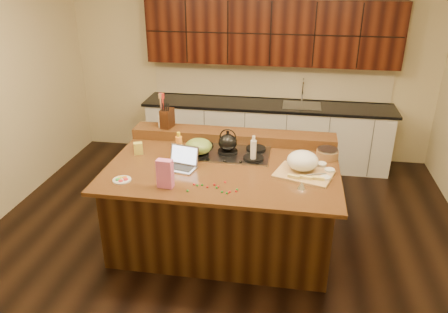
# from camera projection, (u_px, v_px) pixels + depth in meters

# --- Properties ---
(room) EXTENTS (5.52, 5.02, 2.72)m
(room) POSITION_uv_depth(u_px,v_px,m) (223.00, 127.00, 4.39)
(room) COLOR black
(room) RESTS_ON ground
(island) EXTENTS (2.40, 1.60, 0.92)m
(island) POSITION_uv_depth(u_px,v_px,m) (223.00, 203.00, 4.75)
(island) COLOR black
(island) RESTS_ON ground
(back_ledge) EXTENTS (2.40, 0.30, 0.12)m
(back_ledge) POSITION_uv_depth(u_px,v_px,m) (233.00, 136.00, 5.17)
(back_ledge) COLOR black
(back_ledge) RESTS_ON island
(cooktop) EXTENTS (0.92, 0.52, 0.05)m
(cooktop) POSITION_uv_depth(u_px,v_px,m) (228.00, 153.00, 4.83)
(cooktop) COLOR gray
(cooktop) RESTS_ON island
(back_counter) EXTENTS (3.70, 0.66, 2.40)m
(back_counter) POSITION_uv_depth(u_px,v_px,m) (268.00, 100.00, 6.50)
(back_counter) COLOR silver
(back_counter) RESTS_ON ground
(kettle) EXTENTS (0.22, 0.22, 0.19)m
(kettle) POSITION_uv_depth(u_px,v_px,m) (228.00, 142.00, 4.78)
(kettle) COLOR black
(kettle) RESTS_ON cooktop
(green_bowl) EXTENTS (0.37, 0.37, 0.16)m
(green_bowl) POSITION_uv_depth(u_px,v_px,m) (199.00, 146.00, 4.71)
(green_bowl) COLOR olive
(green_bowl) RESTS_ON cooktop
(laptop) EXTENTS (0.36, 0.30, 0.22)m
(laptop) POSITION_uv_depth(u_px,v_px,m) (182.00, 162.00, 4.51)
(laptop) COLOR #B7B7BC
(laptop) RESTS_ON island
(oil_bottle) EXTENTS (0.09, 0.09, 0.27)m
(oil_bottle) POSITION_uv_depth(u_px,v_px,m) (179.00, 149.00, 4.63)
(oil_bottle) COLOR orange
(oil_bottle) RESTS_ON island
(vinegar_bottle) EXTENTS (0.07, 0.07, 0.25)m
(vinegar_bottle) POSITION_uv_depth(u_px,v_px,m) (253.00, 151.00, 4.59)
(vinegar_bottle) COLOR silver
(vinegar_bottle) RESTS_ON island
(wooden_tray) EXTENTS (0.64, 0.54, 0.22)m
(wooden_tray) POSITION_uv_depth(u_px,v_px,m) (303.00, 164.00, 4.37)
(wooden_tray) COLOR tan
(wooden_tray) RESTS_ON island
(ramekin_a) EXTENTS (0.11, 0.11, 0.04)m
(ramekin_a) POSITION_uv_depth(u_px,v_px,m) (325.00, 179.00, 4.24)
(ramekin_a) COLOR white
(ramekin_a) RESTS_ON island
(ramekin_b) EXTENTS (0.13, 0.13, 0.04)m
(ramekin_b) POSITION_uv_depth(u_px,v_px,m) (321.00, 165.00, 4.53)
(ramekin_b) COLOR white
(ramekin_b) RESTS_ON island
(ramekin_c) EXTENTS (0.11, 0.11, 0.04)m
(ramekin_c) POSITION_uv_depth(u_px,v_px,m) (330.00, 171.00, 4.39)
(ramekin_c) COLOR white
(ramekin_c) RESTS_ON island
(strainer_bowl) EXTENTS (0.25, 0.25, 0.09)m
(strainer_bowl) POSITION_uv_depth(u_px,v_px,m) (327.00, 154.00, 4.72)
(strainer_bowl) COLOR #996B3F
(strainer_bowl) RESTS_ON island
(kitchen_timer) EXTENTS (0.10, 0.10, 0.07)m
(kitchen_timer) POSITION_uv_depth(u_px,v_px,m) (302.00, 185.00, 4.09)
(kitchen_timer) COLOR silver
(kitchen_timer) RESTS_ON island
(pink_bag) EXTENTS (0.16, 0.09, 0.28)m
(pink_bag) POSITION_uv_depth(u_px,v_px,m) (165.00, 174.00, 4.08)
(pink_bag) COLOR pink
(pink_bag) RESTS_ON island
(candy_plate) EXTENTS (0.22, 0.22, 0.01)m
(candy_plate) POSITION_uv_depth(u_px,v_px,m) (122.00, 180.00, 4.25)
(candy_plate) COLOR white
(candy_plate) RESTS_ON island
(package_box) EXTENTS (0.11, 0.10, 0.13)m
(package_box) POSITION_uv_depth(u_px,v_px,m) (138.00, 148.00, 4.81)
(package_box) COLOR #D0C749
(package_box) RESTS_ON island
(utensil_crock) EXTENTS (0.14, 0.14, 0.14)m
(utensil_crock) POSITION_uv_depth(u_px,v_px,m) (163.00, 122.00, 5.25)
(utensil_crock) COLOR white
(utensil_crock) RESTS_ON back_ledge
(knife_block) EXTENTS (0.15, 0.20, 0.23)m
(knife_block) POSITION_uv_depth(u_px,v_px,m) (167.00, 118.00, 5.22)
(knife_block) COLOR black
(knife_block) RESTS_ON back_ledge
(gumdrop_0) EXTENTS (0.02, 0.02, 0.02)m
(gumdrop_0) POSITION_uv_depth(u_px,v_px,m) (207.00, 187.00, 4.11)
(gumdrop_0) COLOR red
(gumdrop_0) RESTS_ON island
(gumdrop_1) EXTENTS (0.02, 0.02, 0.02)m
(gumdrop_1) POSITION_uv_depth(u_px,v_px,m) (202.00, 185.00, 4.15)
(gumdrop_1) COLOR #198C26
(gumdrop_1) RESTS_ON island
(gumdrop_2) EXTENTS (0.02, 0.02, 0.02)m
(gumdrop_2) POSITION_uv_depth(u_px,v_px,m) (218.00, 187.00, 4.12)
(gumdrop_2) COLOR red
(gumdrop_2) RESTS_ON island
(gumdrop_3) EXTENTS (0.02, 0.02, 0.02)m
(gumdrop_3) POSITION_uv_depth(u_px,v_px,m) (217.00, 187.00, 4.10)
(gumdrop_3) COLOR #198C26
(gumdrop_3) RESTS_ON island
(gumdrop_4) EXTENTS (0.02, 0.02, 0.02)m
(gumdrop_4) POSITION_uv_depth(u_px,v_px,m) (214.00, 185.00, 4.16)
(gumdrop_4) COLOR red
(gumdrop_4) RESTS_ON island
(gumdrop_5) EXTENTS (0.02, 0.02, 0.02)m
(gumdrop_5) POSITION_uv_depth(u_px,v_px,m) (227.00, 193.00, 4.01)
(gumdrop_5) COLOR #198C26
(gumdrop_5) RESTS_ON island
(gumdrop_6) EXTENTS (0.02, 0.02, 0.02)m
(gumdrop_6) POSITION_uv_depth(u_px,v_px,m) (194.00, 184.00, 4.16)
(gumdrop_6) COLOR red
(gumdrop_6) RESTS_ON island
(gumdrop_7) EXTENTS (0.02, 0.02, 0.02)m
(gumdrop_7) POSITION_uv_depth(u_px,v_px,m) (188.00, 191.00, 4.05)
(gumdrop_7) COLOR #198C26
(gumdrop_7) RESTS_ON island
(gumdrop_8) EXTENTS (0.02, 0.02, 0.02)m
(gumdrop_8) POSITION_uv_depth(u_px,v_px,m) (225.00, 182.00, 4.20)
(gumdrop_8) COLOR red
(gumdrop_8) RESTS_ON island
(gumdrop_9) EXTENTS (0.02, 0.02, 0.02)m
(gumdrop_9) POSITION_uv_depth(u_px,v_px,m) (237.00, 190.00, 4.07)
(gumdrop_9) COLOR #198C26
(gumdrop_9) RESTS_ON island
(gumdrop_10) EXTENTS (0.02, 0.02, 0.02)m
(gumdrop_10) POSITION_uv_depth(u_px,v_px,m) (228.00, 193.00, 4.01)
(gumdrop_10) COLOR red
(gumdrop_10) RESTS_ON island
(gumdrop_11) EXTENTS (0.02, 0.02, 0.02)m
(gumdrop_11) POSITION_uv_depth(u_px,v_px,m) (222.00, 192.00, 4.03)
(gumdrop_11) COLOR #198C26
(gumdrop_11) RESTS_ON island
(gumdrop_12) EXTENTS (0.02, 0.02, 0.02)m
(gumdrop_12) POSITION_uv_depth(u_px,v_px,m) (236.00, 191.00, 4.04)
(gumdrop_12) COLOR red
(gumdrop_12) RESTS_ON island
(gumdrop_13) EXTENTS (0.02, 0.02, 0.02)m
(gumdrop_13) POSITION_uv_depth(u_px,v_px,m) (197.00, 186.00, 4.14)
(gumdrop_13) COLOR #198C26
(gumdrop_13) RESTS_ON island
(gumdrop_14) EXTENTS (0.02, 0.02, 0.02)m
(gumdrop_14) POSITION_uv_depth(u_px,v_px,m) (230.00, 192.00, 4.03)
(gumdrop_14) COLOR red
(gumdrop_14) RESTS_ON island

